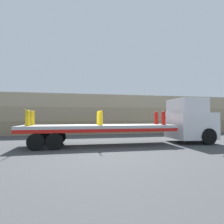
{
  "coord_description": "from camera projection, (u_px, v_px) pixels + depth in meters",
  "views": [
    {
      "loc": [
        -1.38,
        -11.18,
        1.8
      ],
      "look_at": [
        0.82,
        0.0,
        2.14
      ],
      "focal_mm": 28.0,
      "sensor_mm": 36.0,
      "label": 1
    }
  ],
  "objects": [
    {
      "name": "flatbed_trailer",
      "position": [
        90.0,
        129.0,
        11.1
      ],
      "size": [
        9.56,
        2.55,
        1.3
      ],
      "color": "#B2B2B7",
      "rests_on": "ground_plane"
    },
    {
      "name": "fire_hydrant_yellow_far_0",
      "position": [
        32.0,
        118.0,
        10.95
      ],
      "size": [
        0.31,
        0.46,
        0.91
      ],
      "color": "gold",
      "rests_on": "flatbed_trailer"
    },
    {
      "name": "fire_hydrant_yellow_near_0",
      "position": [
        28.0,
        118.0,
        9.9
      ],
      "size": [
        0.31,
        0.46,
        0.91
      ],
      "color": "gold",
      "rests_on": "flatbed_trailer"
    },
    {
      "name": "fire_hydrant_red_far_2",
      "position": [
        156.0,
        118.0,
        12.57
      ],
      "size": [
        0.31,
        0.46,
        0.91
      ],
      "color": "red",
      "rests_on": "flatbed_trailer"
    },
    {
      "name": "fire_hydrant_red_near_2",
      "position": [
        163.0,
        118.0,
        11.51
      ],
      "size": [
        0.31,
        0.46,
        0.91
      ],
      "color": "red",
      "rests_on": "flatbed_trailer"
    },
    {
      "name": "cargo_strap_middle",
      "position": [
        100.0,
        111.0,
        11.25
      ],
      "size": [
        0.05,
        2.64,
        0.01
      ],
      "color": "yellow",
      "rests_on": "fire_hydrant_yellow_near_1"
    },
    {
      "name": "cargo_strap_rear",
      "position": [
        30.0,
        110.0,
        10.44
      ],
      "size": [
        0.05,
        2.64,
        0.01
      ],
      "color": "yellow",
      "rests_on": "fire_hydrant_yellow_near_0"
    },
    {
      "name": "rock_cliff",
      "position": [
        90.0,
        114.0,
        19.62
      ],
      "size": [
        60.0,
        3.3,
        4.24
      ],
      "color": "gray",
      "rests_on": "ground_plane"
    },
    {
      "name": "ground_plane",
      "position": [
        100.0,
        145.0,
        11.18
      ],
      "size": [
        120.0,
        120.0,
        0.0
      ],
      "primitive_type": "plane",
      "color": "#3F4244"
    },
    {
      "name": "fire_hydrant_yellow_near_1",
      "position": [
        101.0,
        118.0,
        10.71
      ],
      "size": [
        0.31,
        0.46,
        0.91
      ],
      "color": "gold",
      "rests_on": "flatbed_trailer"
    },
    {
      "name": "fire_hydrant_yellow_far_1",
      "position": [
        99.0,
        118.0,
        11.76
      ],
      "size": [
        0.31,
        0.46,
        0.91
      ],
      "color": "gold",
      "rests_on": "flatbed_trailer"
    },
    {
      "name": "truck_cab",
      "position": [
        191.0,
        121.0,
        12.49
      ],
      "size": [
        2.7,
        2.69,
        3.1
      ],
      "color": "silver",
      "rests_on": "ground_plane"
    }
  ]
}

